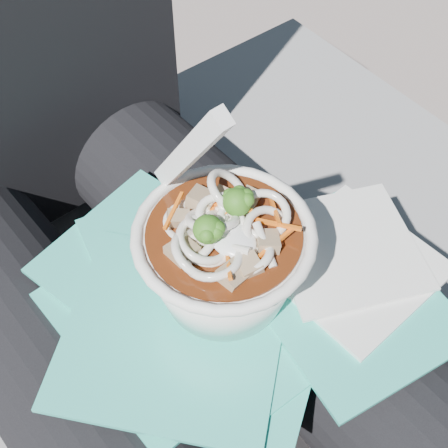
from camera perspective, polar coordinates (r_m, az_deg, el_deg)
stone_ledge at (r=0.89m, az=-8.59°, el=-12.62°), size 1.02×0.54×0.42m
lap at (r=0.58m, az=-3.37°, el=-11.08°), size 0.34×0.48×0.14m
person_body at (r=0.59m, az=-9.03°, el=-3.36°), size 0.34×0.94×0.97m
plastic_bag at (r=0.51m, az=-1.60°, el=-7.12°), size 0.32×0.32×0.01m
napkins at (r=0.53m, az=11.43°, el=-3.06°), size 0.15×0.15×0.01m
udon_bowl at (r=0.46m, az=-0.06°, el=-2.67°), size 0.13×0.14×0.19m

